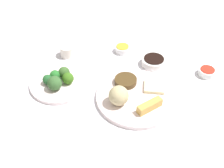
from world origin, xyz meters
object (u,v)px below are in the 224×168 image
Objects in this scene: broccoli_plate at (61,82)px; teacup at (68,51)px; sauce_ramekin_sweet_and_sour at (207,72)px; sauce_ramekin_hot_mustard at (122,49)px; soy_sauce_bowl at (154,62)px; main_plate at (137,97)px.

teacup is (-0.18, 0.04, 0.02)m from broccoli_plate.
broccoli_plate is at bearing -10.77° from teacup.
teacup is (-0.23, -0.55, 0.01)m from sauce_ramekin_sweet_and_sour.
broccoli_plate is 0.33m from sauce_ramekin_hot_mustard.
teacup is at bearing 169.23° from broccoli_plate.
teacup reaches higher than broccoli_plate.
soy_sauce_bowl is (-0.06, 0.39, 0.01)m from broccoli_plate.
sauce_ramekin_hot_mustard reaches higher than broccoli_plate.
sauce_ramekin_hot_mustard and sauce_ramekin_sweet_and_sour have the same top height.
sauce_ramekin_sweet_and_sour reaches higher than broccoli_plate.
main_plate is 0.39m from teacup.
main_plate is at bearing -32.50° from soy_sauce_bowl.
soy_sauce_bowl is (-0.18, 0.12, 0.01)m from main_plate.
broccoli_plate is 2.32× the size of soy_sauce_bowl.
broccoli_plate is 3.60× the size of teacup.
main_plate is 4.41× the size of sauce_ramekin_sweet_and_sour.
teacup reaches higher than sauce_ramekin_hot_mustard.
sauce_ramekin_sweet_and_sour is at bearing 105.13° from main_plate.
soy_sauce_bowl is at bearing -117.28° from sauce_ramekin_sweet_and_sour.
sauce_ramekin_hot_mustard reaches higher than main_plate.
broccoli_plate is at bearing -81.63° from soy_sauce_bowl.
teacup reaches higher than main_plate.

